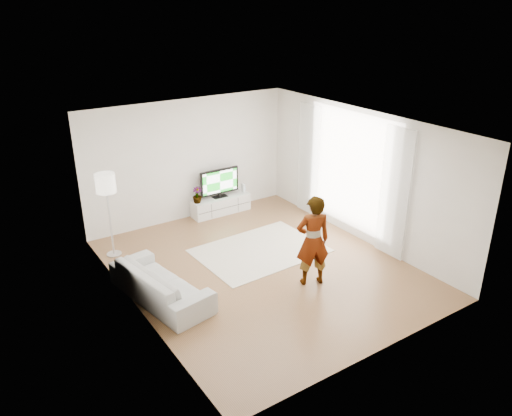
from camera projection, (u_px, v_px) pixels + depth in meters
floor at (262, 268)px, 9.66m from camera, size 6.00×6.00×0.00m
ceiling at (263, 126)px, 8.57m from camera, size 6.00×6.00×0.00m
wall_left at (131, 234)px, 7.84m from camera, size 0.02×6.00×2.80m
wall_right at (361, 176)px, 10.39m from camera, size 0.02×6.00×2.80m
wall_back at (189, 160)px, 11.42m from camera, size 5.00×0.02×2.80m
wall_front at (386, 270)px, 6.81m from camera, size 5.00×0.02×2.80m
window at (351, 170)px, 10.59m from camera, size 0.01×2.60×2.50m
curtain_near at (394, 194)px, 9.59m from camera, size 0.04×0.70×2.60m
curtain_far at (309, 160)px, 11.58m from camera, size 0.04×0.70×2.60m
media_console at (221, 205)px, 12.04m from camera, size 1.46×0.42×0.41m
television at (220, 182)px, 11.84m from camera, size 1.00×0.20×0.70m
game_console at (243, 188)px, 12.25m from camera, size 0.06×0.16×0.21m
potted_plant at (197, 195)px, 11.57m from camera, size 0.26×0.26×0.38m
rug at (260, 251)px, 10.31m from camera, size 2.57×1.89×0.01m
player at (313, 241)px, 8.82m from camera, size 0.72×0.59×1.70m
sofa at (161, 283)px, 8.57m from camera, size 1.18×2.21×0.61m
floor_lamp at (106, 187)px, 9.60m from camera, size 0.39×0.39×1.73m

